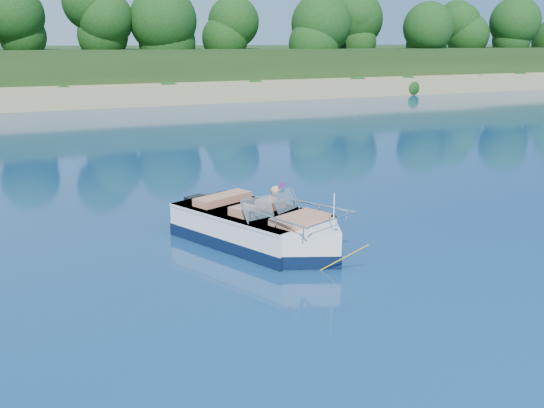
# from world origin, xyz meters

# --- Properties ---
(ground) EXTENTS (160.00, 160.00, 0.00)m
(ground) POSITION_xyz_m (0.00, 0.00, 0.00)
(ground) COLOR #0A1C48
(ground) RESTS_ON ground
(shoreline) EXTENTS (170.00, 59.00, 6.00)m
(shoreline) POSITION_xyz_m (0.00, 63.77, 0.98)
(shoreline) COLOR tan
(shoreline) RESTS_ON ground
(treeline) EXTENTS (150.00, 7.12, 8.19)m
(treeline) POSITION_xyz_m (0.04, 41.01, 5.55)
(treeline) COLOR black
(treeline) RESTS_ON ground
(motorboat) EXTENTS (3.30, 5.25, 1.86)m
(motorboat) POSITION_xyz_m (0.18, 1.70, 0.36)
(motorboat) COLOR white
(motorboat) RESTS_ON ground
(tow_tube) EXTENTS (1.37, 1.37, 0.33)m
(tow_tube) POSITION_xyz_m (1.27, 3.57, 0.08)
(tow_tube) COLOR #E19B01
(tow_tube) RESTS_ON ground
(boy) EXTENTS (0.73, 0.91, 1.64)m
(boy) POSITION_xyz_m (1.31, 3.57, 0.00)
(boy) COLOR tan
(boy) RESTS_ON ground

